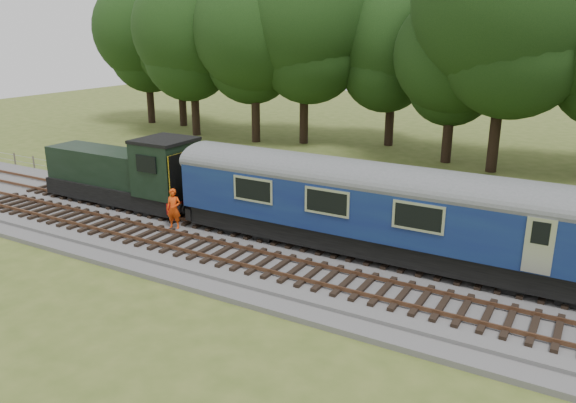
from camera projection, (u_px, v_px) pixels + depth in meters
The scene contains 9 objects.
ground at pixel (284, 258), 23.32m from camera, with size 120.00×120.00×0.00m, color #485A21.
ballast at pixel (284, 254), 23.26m from camera, with size 70.00×7.00×0.35m, color #4C4C4F.
track_north at pixel (301, 238), 24.35m from camera, with size 67.20×2.40×0.21m.
track_south at pixel (264, 262), 21.87m from camera, with size 67.20×2.40×0.21m.
fence at pixel (331, 226), 27.04m from camera, with size 64.00×0.12×1.00m, color #6B6054, non-canonical shape.
tree_line at pixel (434, 157), 41.51m from camera, with size 70.00×8.00×18.00m, color black, non-canonical shape.
dmu_railcar at pixel (384, 203), 21.92m from camera, with size 18.05×2.86×3.88m.
shunter_loco at pixel (126, 174), 28.75m from camera, with size 8.91×2.60×3.38m.
worker at pixel (174, 209), 25.54m from camera, with size 0.68×0.45×1.87m, color #EF430C.
Camera 1 is at (10.90, -18.60, 9.20)m, focal length 35.00 mm.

